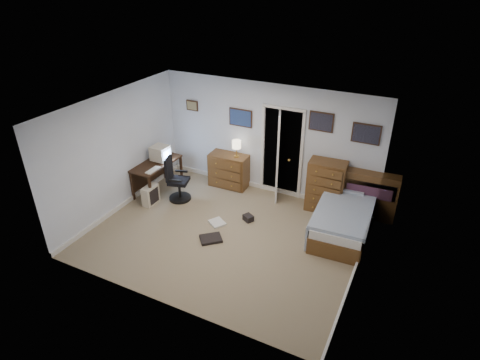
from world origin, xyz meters
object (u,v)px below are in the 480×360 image
at_px(bed, 343,219).
at_px(computer_desk, 154,168).
at_px(office_chair, 177,184).
at_px(low_dresser, 229,170).
at_px(tall_dresser, 326,186).

bearing_deg(bed, computer_desk, -179.47).
distance_m(computer_desk, office_chair, 0.72).
xyz_separation_m(office_chair, bed, (3.58, 0.39, -0.09)).
height_order(office_chair, low_dresser, office_chair).
relative_size(office_chair, tall_dresser, 0.90).
relative_size(low_dresser, tall_dresser, 0.80).
bearing_deg(computer_desk, tall_dresser, 14.53).
bearing_deg(bed, office_chair, -176.80).
bearing_deg(computer_desk, low_dresser, 33.93).
relative_size(low_dresser, bed, 0.46).
distance_m(low_dresser, tall_dresser, 2.30).
distance_m(office_chair, tall_dresser, 3.22).
xyz_separation_m(tall_dresser, bed, (0.54, -0.65, -0.26)).
height_order(computer_desk, tall_dresser, tall_dresser).
distance_m(office_chair, bed, 3.60).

